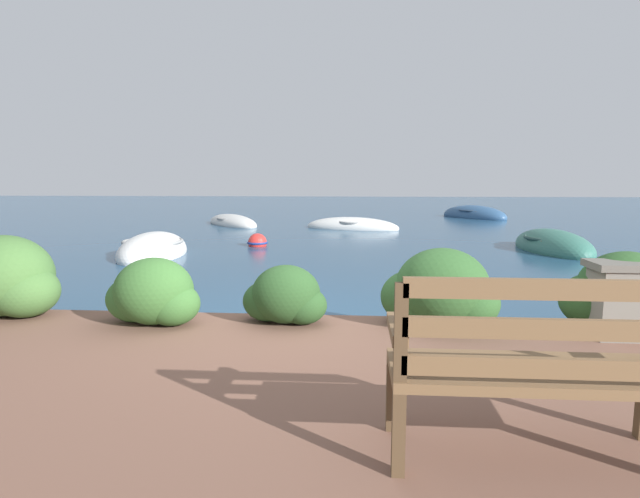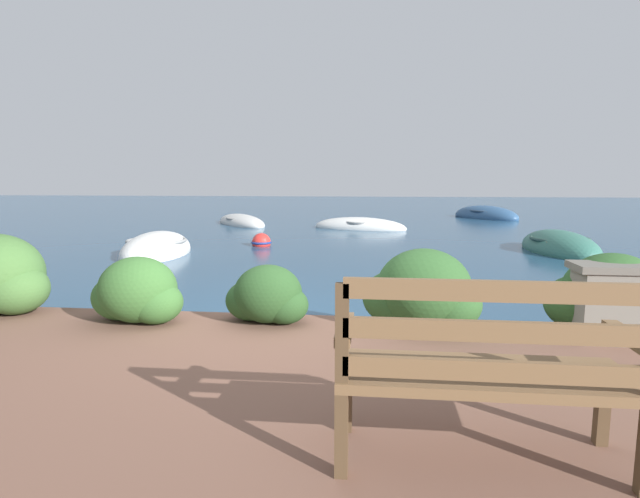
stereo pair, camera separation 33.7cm
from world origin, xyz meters
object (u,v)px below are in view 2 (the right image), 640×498
object	(u,v)px
rowboat_far	(360,227)
rowboat_distant	(485,216)
rowboat_nearest	(157,251)
rowboat_mid	(559,249)
mooring_buoy	(261,242)
park_bench	(484,368)
rowboat_outer	(241,223)

from	to	relation	value
rowboat_far	rowboat_distant	bearing A→B (deg)	61.88
rowboat_nearest	rowboat_far	size ratio (longest dim) A/B	0.83
rowboat_nearest	rowboat_mid	size ratio (longest dim) A/B	0.92
rowboat_mid	rowboat_far	size ratio (longest dim) A/B	0.89
rowboat_mid	mooring_buoy	xyz separation A→B (m)	(-6.63, 0.29, 0.01)
park_bench	mooring_buoy	size ratio (longest dim) A/B	2.81
rowboat_distant	rowboat_mid	bearing A→B (deg)	-38.81
rowboat_distant	mooring_buoy	distance (m)	11.54
rowboat_far	rowboat_distant	world-z (taller)	rowboat_distant
rowboat_outer	rowboat_distant	world-z (taller)	rowboat_distant
rowboat_mid	rowboat_distant	world-z (taller)	rowboat_distant
rowboat_far	rowboat_outer	distance (m)	4.26
rowboat_distant	rowboat_far	bearing A→B (deg)	-81.06
park_bench	rowboat_mid	size ratio (longest dim) A/B	0.49
park_bench	rowboat_far	size ratio (longest dim) A/B	0.43
rowboat_far	rowboat_outer	xyz separation A→B (m)	(-4.11, 1.09, -0.00)
rowboat_mid	park_bench	bearing A→B (deg)	-26.73
park_bench	rowboat_mid	world-z (taller)	park_bench
rowboat_mid	rowboat_far	distance (m)	6.33
rowboat_nearest	rowboat_mid	distance (m)	8.57
rowboat_far	mooring_buoy	size ratio (longest dim) A/B	6.47
rowboat_nearest	rowboat_mid	xyz separation A→B (m)	(8.47, 1.34, -0.00)
park_bench	rowboat_outer	distance (m)	15.38
rowboat_nearest	rowboat_outer	size ratio (longest dim) A/B	0.82
park_bench	rowboat_mid	xyz separation A→B (m)	(3.47, 8.89, -0.63)
rowboat_nearest	rowboat_mid	world-z (taller)	rowboat_nearest
park_bench	mooring_buoy	world-z (taller)	park_bench
rowboat_distant	mooring_buoy	bearing A→B (deg)	-73.91
rowboat_far	rowboat_distant	distance (m)	6.92
park_bench	rowboat_nearest	bearing A→B (deg)	122.36
park_bench	rowboat_far	xyz separation A→B (m)	(-0.97, 13.40, -0.65)
park_bench	rowboat_distant	bearing A→B (deg)	76.75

